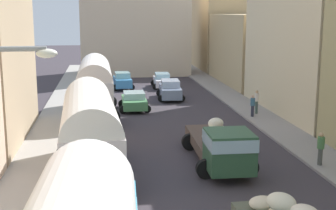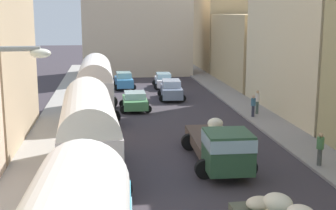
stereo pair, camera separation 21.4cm
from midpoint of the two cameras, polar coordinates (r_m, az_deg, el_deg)
ground_plane at (r=33.01m, az=-0.72°, el=-1.86°), size 154.00×154.00×0.00m
sidewalk_left at (r=32.98m, az=-13.34°, el=-2.06°), size 2.50×70.00×0.14m
sidewalk_right at (r=34.57m, az=11.30°, el=-1.37°), size 2.50×70.00×0.14m
building_right_2 at (r=36.24m, az=17.52°, el=10.47°), size 6.30×14.24×14.57m
building_right_3 at (r=50.05m, az=9.87°, el=6.61°), size 5.10×13.55×7.19m
building_right_4 at (r=63.12m, az=6.64°, el=8.72°), size 5.98×12.44×9.59m
distant_church at (r=56.81m, az=-3.69°, el=10.52°), size 12.66×6.24×20.16m
parked_bus_1 at (r=21.37m, az=-9.28°, el=-3.01°), size 3.57×8.84×4.12m
parked_bus_2 at (r=34.36m, az=-8.56°, el=2.51°), size 3.35×8.85×4.22m
cargo_truck_1 at (r=22.96m, az=6.58°, el=-4.80°), size 3.00×7.66×2.22m
car_0 at (r=40.84m, az=0.55°, el=1.87°), size 2.46×4.40×1.68m
car_1 at (r=47.08m, az=-0.42°, el=3.00°), size 2.21×4.18×1.46m
car_2 at (r=36.39m, az=-3.86°, el=0.51°), size 2.39×3.69×1.41m
car_3 at (r=46.64m, az=-5.23°, el=2.96°), size 2.29×3.70×1.63m
pedestrian_2 at (r=33.92m, az=10.43°, el=-0.02°), size 0.33×0.33×1.69m
pedestrian_3 at (r=24.03m, az=18.13°, el=-4.95°), size 0.39×0.39×1.77m
pedestrian_4 at (r=34.93m, az=10.91°, el=0.46°), size 0.45×0.45×1.86m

